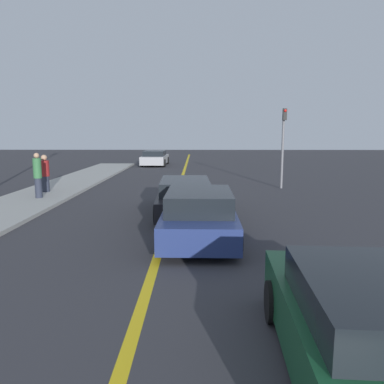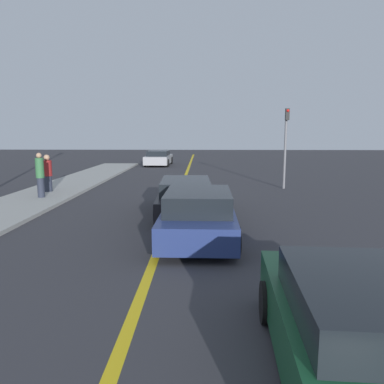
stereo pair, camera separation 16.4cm
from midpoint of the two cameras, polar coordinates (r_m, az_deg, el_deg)
name	(u,v)px [view 1 (the left image)]	position (r m, az deg, el deg)	size (l,w,h in m)	color
road_center_line	(177,195)	(16.67, -2.65, -0.47)	(0.20, 60.00, 0.01)	gold
sidewalk_left	(33,199)	(16.74, -23.33, -0.97)	(2.89, 33.28, 0.12)	#9E9E99
car_near_right_lane	(371,329)	(4.83, 24.65, -18.40)	(2.14, 4.05, 1.28)	#144728
car_ahead_center	(199,215)	(9.77, 0.63, -3.60)	(2.02, 4.19, 1.31)	navy
car_far_distant	(185,197)	(12.83, -1.41, -0.72)	(2.07, 4.65, 1.21)	black
car_parked_left_lot	(155,158)	(31.56, -5.81, 5.16)	(2.10, 4.47, 1.23)	#9E9EA3
pedestrian_mid_group	(38,175)	(16.45, -22.72, 2.37)	(0.33, 0.33, 1.83)	#282D3D
pedestrian_far_standing	(45,174)	(17.99, -21.75, 2.63)	(0.40, 0.40, 1.66)	#282D3D
traffic_light	(283,140)	(18.93, 13.48, 7.74)	(0.18, 0.40, 3.89)	slate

